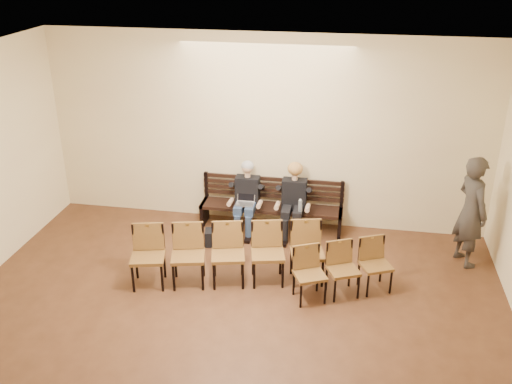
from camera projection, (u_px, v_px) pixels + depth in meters
The scene contains 10 objects.
room_walls at pixel (202, 184), 6.08m from camera, with size 8.02×10.01×3.51m.
bench at pixel (271, 217), 10.47m from camera, with size 2.60×0.90×0.45m, color black.
seated_man at pixel (247, 198), 10.26m from camera, with size 0.53×0.73×1.27m, color black, non-canonical shape.
seated_woman at pixel (294, 202), 10.13m from camera, with size 0.54×0.74×1.25m, color black, non-canonical shape.
laptop at pixel (245, 205), 10.14m from camera, with size 0.32×0.25×0.23m, color #B4B3B8.
water_bottle at pixel (300, 212), 9.90m from camera, with size 0.07×0.07×0.23m, color silver.
bag at pixel (216, 237), 9.95m from camera, with size 0.38×0.26×0.28m, color black.
passerby at pixel (473, 203), 9.04m from camera, with size 0.78×0.51×2.14m, color #37322D.
chair_row_front at pixel (228, 256), 8.72m from camera, with size 2.94×0.52×0.96m, color brown.
chair_row_back at pixel (343, 270), 8.46m from camera, with size 1.48×0.45×0.83m, color brown.
Camera 1 is at (1.56, -4.60, 4.96)m, focal length 40.00 mm.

